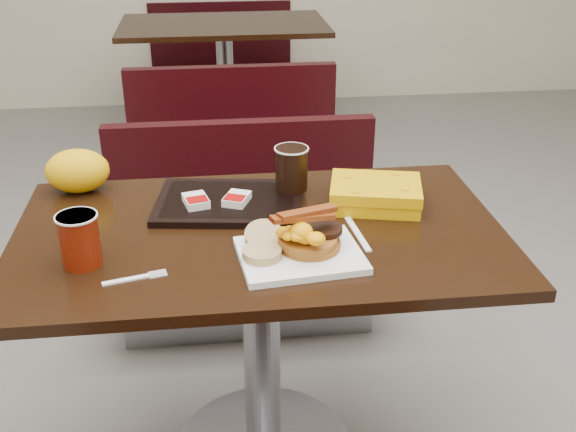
{
  "coord_description": "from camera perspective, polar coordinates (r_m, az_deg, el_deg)",
  "views": [
    {
      "loc": [
        -0.11,
        -1.5,
        1.54
      ],
      "look_at": [
        0.06,
        -0.07,
        0.82
      ],
      "focal_mm": 42.89,
      "sensor_mm": 36.0,
      "label": 1
    }
  ],
  "objects": [
    {
      "name": "tray",
      "position": [
        1.82,
        -4.85,
        1.14
      ],
      "size": [
        0.42,
        0.32,
        0.02
      ],
      "primitive_type": "cube",
      "rotation": [
        0.0,
        0.0,
        -0.14
      ],
      "color": "black",
      "rests_on": "table_near"
    },
    {
      "name": "muffin_top",
      "position": [
        1.58,
        -2.04,
        -1.64
      ],
      "size": [
        0.1,
        0.1,
        0.05
      ],
      "primitive_type": "cylinder",
      "rotation": [
        0.38,
        0.0,
        -0.11
      ],
      "color": "tan",
      "rests_on": "platter"
    },
    {
      "name": "bacon_strips",
      "position": [
        1.53,
        1.25,
        -0.02
      ],
      "size": [
        0.17,
        0.12,
        0.01
      ],
      "primitive_type": null,
      "rotation": [
        0.0,
        0.0,
        0.34
      ],
      "color": "#4D1105",
      "rests_on": "scrambled_eggs"
    },
    {
      "name": "sausage_patty",
      "position": [
        1.58,
        3.01,
        -1.1
      ],
      "size": [
        0.1,
        0.1,
        0.01
      ],
      "primitive_type": "cylinder",
      "rotation": [
        0.0,
        0.0,
        -0.19
      ],
      "color": "black",
      "rests_on": "pancake_stack"
    },
    {
      "name": "hashbrown_sleeve_left",
      "position": [
        1.79,
        -7.64,
        1.26
      ],
      "size": [
        0.07,
        0.09,
        0.02
      ],
      "primitive_type": "cube",
      "rotation": [
        0.0,
        0.0,
        0.24
      ],
      "color": "silver",
      "rests_on": "tray"
    },
    {
      "name": "condiment_ketchup",
      "position": [
        1.77,
        -2.8,
        0.38
      ],
      "size": [
        0.04,
        0.04,
        0.01
      ],
      "primitive_type": "cube",
      "rotation": [
        0.0,
        0.0,
        0.18
      ],
      "color": "#8C0504",
      "rests_on": "table_near"
    },
    {
      "name": "muffin_bottom",
      "position": [
        1.54,
        -2.18,
        -3.1
      ],
      "size": [
        0.1,
        0.1,
        0.02
      ],
      "primitive_type": "cylinder",
      "rotation": [
        0.0,
        0.0,
        -0.21
      ],
      "color": "tan",
      "rests_on": "platter"
    },
    {
      "name": "hashbrown_sleeve_right",
      "position": [
        1.79,
        -4.27,
        1.42
      ],
      "size": [
        0.08,
        0.09,
        0.02
      ],
      "primitive_type": "cube",
      "rotation": [
        0.0,
        0.0,
        -0.39
      ],
      "color": "silver",
      "rests_on": "tray"
    },
    {
      "name": "coffee_cup_far",
      "position": [
        1.84,
        0.29,
        3.94
      ],
      "size": [
        0.09,
        0.09,
        0.12
      ],
      "primitive_type": "cylinder",
      "rotation": [
        0.0,
        0.0,
        0.05
      ],
      "color": "black",
      "rests_on": "tray"
    },
    {
      "name": "platter",
      "position": [
        1.57,
        1.02,
        -3.27
      ],
      "size": [
        0.3,
        0.24,
        0.02
      ],
      "primitive_type": "cube",
      "rotation": [
        0.0,
        0.0,
        0.11
      ],
      "color": "white",
      "rests_on": "table_near"
    },
    {
      "name": "table_far",
      "position": [
        4.26,
        -5.17,
        10.7
      ],
      "size": [
        1.2,
        0.7,
        0.75
      ],
      "primitive_type": null,
      "color": "black",
      "rests_on": "floor"
    },
    {
      "name": "knife",
      "position": [
        1.68,
        5.79,
        -1.47
      ],
      "size": [
        0.03,
        0.18,
        0.0
      ],
      "primitive_type": "cube",
      "rotation": [
        0.0,
        0.0,
        -1.48
      ],
      "color": "white",
      "rests_on": "table_near"
    },
    {
      "name": "bench_far_s",
      "position": [
        3.6,
        -4.73,
        7.43
      ],
      "size": [
        1.0,
        0.46,
        0.72
      ],
      "primitive_type": null,
      "color": "black",
      "rests_on": "floor"
    },
    {
      "name": "pancake_stack",
      "position": [
        1.58,
        1.83,
        -2.13
      ],
      "size": [
        0.14,
        0.14,
        0.03
      ],
      "primitive_type": "cylinder",
      "rotation": [
        0.0,
        0.0,
        0.02
      ],
      "color": "#914D18",
      "rests_on": "platter"
    },
    {
      "name": "paper_bag",
      "position": [
        1.96,
        -17.06,
        3.6
      ],
      "size": [
        0.2,
        0.16,
        0.12
      ],
      "primitive_type": "ellipsoid",
      "rotation": [
        0.0,
        0.0,
        -0.25
      ],
      "color": "#FB9A08",
      "rests_on": "table_near"
    },
    {
      "name": "clamshell",
      "position": [
        1.82,
        7.26,
        1.82
      ],
      "size": [
        0.27,
        0.22,
        0.06
      ],
      "primitive_type": "cube",
      "rotation": [
        0.0,
        0.0,
        -0.23
      ],
      "color": "#CD9303",
      "rests_on": "table_near"
    },
    {
      "name": "table_near",
      "position": [
        1.9,
        -2.17,
        -11.18
      ],
      "size": [
        1.2,
        0.7,
        0.75
      ],
      "primitive_type": null,
      "color": "black",
      "rests_on": "floor"
    },
    {
      "name": "bench_far_n",
      "position": [
        4.94,
        -5.47,
        12.74
      ],
      "size": [
        1.0,
        0.46,
        0.72
      ],
      "primitive_type": null,
      "color": "black",
      "rests_on": "floor"
    },
    {
      "name": "scrambled_eggs",
      "position": [
        1.52,
        1.1,
        -1.51
      ],
      "size": [
        0.11,
        0.1,
        0.05
      ],
      "primitive_type": "ellipsoid",
      "rotation": [
        0.0,
        0.0,
        0.27
      ],
      "color": "#FFC105",
      "rests_on": "pancake_stack"
    },
    {
      "name": "fork",
      "position": [
        1.53,
        -13.32,
        -5.18
      ],
      "size": [
        0.14,
        0.06,
        0.0
      ],
      "primitive_type": null,
      "rotation": [
        0.0,
        0.0,
        0.24
      ],
      "color": "white",
      "rests_on": "table_near"
    },
    {
      "name": "coffee_cup_near",
      "position": [
        1.59,
        -16.89,
        -1.93
      ],
      "size": [
        0.11,
        0.11,
        0.12
      ],
      "primitive_type": "cylinder",
      "rotation": [
        0.0,
        0.0,
        0.34
      ],
      "color": "#941A05",
      "rests_on": "table_near"
    },
    {
      "name": "condiment_syrup",
      "position": [
        1.77,
        -8.03,
        0.13
      ],
      "size": [
        0.05,
        0.04,
        0.01
      ],
      "primitive_type": "cube",
      "rotation": [
        0.0,
        0.0,
        0.29
      ],
      "color": "#A41807",
      "rests_on": "table_near"
    },
    {
      "name": "bench_near_n",
      "position": [
        2.49,
        -3.52,
        -1.6
      ],
      "size": [
        1.0,
        0.46,
        0.72
      ],
      "primitive_type": null,
      "color": "black",
      "rests_on": "floor"
    }
  ]
}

